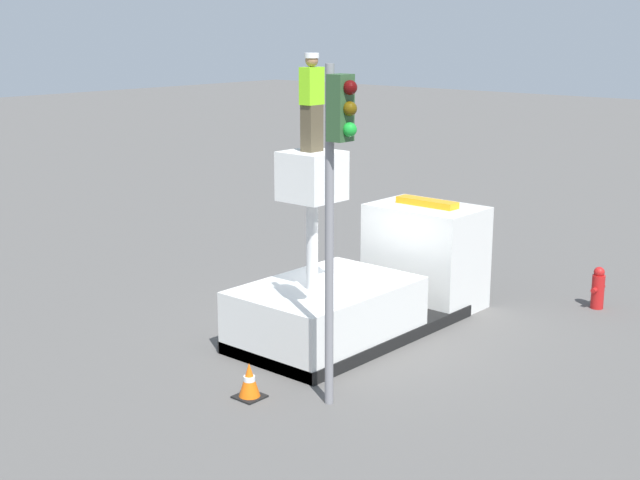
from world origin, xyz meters
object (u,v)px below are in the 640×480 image
(traffic_light_pole, at_px, (336,170))
(fire_hydrant, at_px, (598,288))
(traffic_cone_rear, at_px, (249,381))
(worker, at_px, (312,102))
(bucket_truck, at_px, (370,287))

(traffic_light_pole, height_order, fire_hydrant, traffic_light_pole)
(traffic_cone_rear, bearing_deg, traffic_light_pole, -61.07)
(worker, xyz_separation_m, fire_hydrant, (6.00, -2.99, -4.23))
(fire_hydrant, bearing_deg, worker, 153.55)
(worker, height_order, traffic_cone_rear, worker)
(worker, xyz_separation_m, traffic_light_pole, (-1.66, -1.99, -0.82))
(bucket_truck, xyz_separation_m, traffic_cone_rear, (-4.14, -0.71, -0.57))
(bucket_truck, relative_size, fire_hydrant, 6.29)
(traffic_light_pole, height_order, traffic_cone_rear, traffic_light_pole)
(bucket_truck, height_order, worker, worker)
(bucket_truck, xyz_separation_m, traffic_light_pole, (-3.43, -1.99, 3.01))
(traffic_cone_rear, bearing_deg, worker, 16.73)
(traffic_light_pole, xyz_separation_m, traffic_cone_rear, (-0.70, 1.27, -3.58))
(fire_hydrant, relative_size, traffic_cone_rear, 1.53)
(bucket_truck, relative_size, traffic_cone_rear, 9.62)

